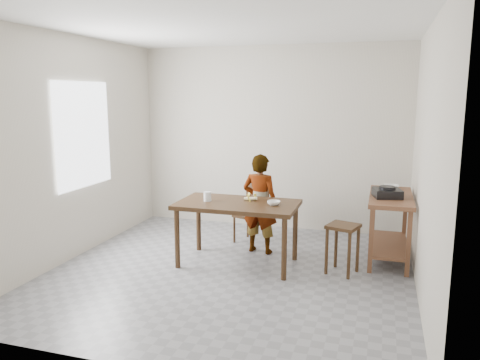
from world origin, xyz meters
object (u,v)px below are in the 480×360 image
(prep_counter, at_px, (389,227))
(dining_chair, at_px, (251,215))
(dining_table, at_px, (238,233))
(stool, at_px, (342,249))
(child, at_px, (260,204))

(prep_counter, height_order, dining_chair, prep_counter)
(dining_table, bearing_deg, dining_chair, 95.39)
(dining_chair, xyz_separation_m, stool, (1.30, -0.79, -0.10))
(child, bearing_deg, dining_chair, -50.51)
(child, height_order, stool, child)
(dining_chair, distance_m, stool, 1.52)
(stool, bearing_deg, dining_chair, 148.57)
(child, bearing_deg, dining_table, 81.30)
(dining_chair, bearing_deg, prep_counter, 14.79)
(prep_counter, distance_m, stool, 0.82)
(dining_table, bearing_deg, stool, 2.99)
(stool, bearing_deg, prep_counter, 51.64)
(child, bearing_deg, prep_counter, -164.66)
(prep_counter, xyz_separation_m, child, (-1.57, -0.21, 0.23))
(prep_counter, height_order, stool, prep_counter)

